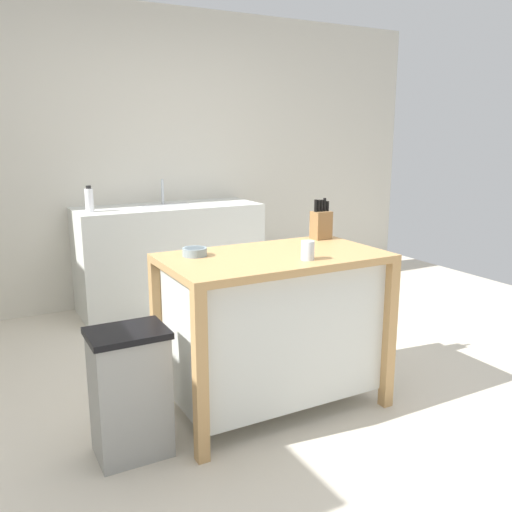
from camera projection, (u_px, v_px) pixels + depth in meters
ground_plane at (258, 403)px, 3.09m from camera, size 6.92×6.92×0.00m
wall_back at (135, 158)px, 4.77m from camera, size 5.92×0.10×2.60m
kitchen_island at (273, 323)px, 2.96m from camera, size 1.19×0.68×0.88m
knife_block at (321, 224)px, 3.28m from camera, size 0.11×0.09×0.25m
bowl_ceramic_small at (195, 252)px, 2.83m from camera, size 0.13×0.13×0.04m
drinking_cup at (308, 250)px, 2.74m from camera, size 0.07×0.07×0.10m
trash_bin at (130, 393)px, 2.54m from camera, size 0.36×0.28×0.63m
sink_counter at (170, 257)px, 4.74m from camera, size 1.58×0.60×0.91m
sink_faucet at (163, 191)px, 4.73m from camera, size 0.02×0.02×0.22m
bottle_hand_soap at (89, 200)px, 4.25m from camera, size 0.07×0.07×0.21m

